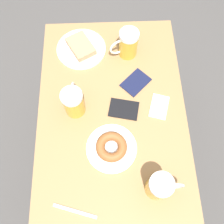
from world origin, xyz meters
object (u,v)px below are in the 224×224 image
beer_mug_right (74,102)px  napkin_folded (159,107)px  plate_with_donut (111,147)px  beer_mug_center (160,186)px  fork (75,211)px  passport_near_edge (136,82)px  beer_mug_left (128,44)px  passport_far_edge (124,109)px  plate_with_cake (81,48)px

beer_mug_right → napkin_folded: (-0.37, 0.00, -0.07)m
plate_with_donut → beer_mug_center: 0.24m
fork → passport_near_edge: 0.60m
fork → passport_near_edge: bearing=-116.4°
beer_mug_left → napkin_folded: 0.32m
napkin_folded → fork: size_ratio=0.78×
passport_far_edge → plate_with_cake: bearing=-60.0°
beer_mug_center → beer_mug_right: size_ratio=1.00×
beer_mug_left → napkin_folded: size_ratio=1.09×
beer_mug_center → beer_mug_right: bearing=-47.6°
fork → passport_far_edge: passport_far_edge is taller
plate_with_cake → napkin_folded: bearing=137.2°
beer_mug_right → passport_far_edge: size_ratio=0.99×
plate_with_cake → napkin_folded: 0.47m
beer_mug_right → passport_far_edge: beer_mug_right is taller
passport_near_edge → plate_with_cake: bearing=-37.9°
plate_with_donut → beer_mug_right: 0.24m
beer_mug_center → passport_far_edge: bearing=-72.2°
plate_with_cake → passport_far_edge: size_ratio=1.67×
plate_with_cake → fork: size_ratio=1.42×
beer_mug_left → beer_mug_right: bearing=49.8°
beer_mug_right → passport_far_edge: (-0.21, 0.01, -0.07)m
beer_mug_left → beer_mug_center: (-0.08, 0.63, 0.00)m
plate_with_cake → beer_mug_left: beer_mug_left is taller
passport_far_edge → beer_mug_right: bearing=-3.1°
beer_mug_right → napkin_folded: 0.37m
beer_mug_left → beer_mug_right: (0.24, 0.28, 0.00)m
beer_mug_left → fork: bearing=71.4°
plate_with_cake → fork: 0.73m
passport_far_edge → napkin_folded: bearing=-177.6°
plate_with_cake → napkin_folded: size_ratio=1.83×
plate_with_cake → beer_mug_right: size_ratio=1.69×
beer_mug_left → beer_mug_center: size_ratio=1.00×
plate_with_donut → fork: plate_with_donut is taller
beer_mug_left → passport_far_edge: size_ratio=0.99×
fork → passport_far_edge: (-0.20, -0.41, 0.00)m
plate_with_cake → beer_mug_left: size_ratio=1.69×
plate_with_cake → passport_near_edge: 0.32m
beer_mug_right → passport_near_edge: beer_mug_right is taller
beer_mug_left → napkin_folded: bearing=113.2°
beer_mug_left → fork: size_ratio=0.84×
passport_far_edge → fork: bearing=63.3°
beer_mug_center → passport_far_edge: size_ratio=0.99×
plate_with_donut → passport_far_edge: (-0.06, -0.17, -0.02)m
plate_with_cake → passport_near_edge: plate_with_cake is taller
plate_with_donut → passport_near_edge: size_ratio=1.36×
plate_with_donut → beer_mug_center: bearing=135.7°
napkin_folded → passport_far_edge: passport_far_edge is taller
plate_with_cake → beer_mug_right: beer_mug_right is taller
plate_with_cake → plate_with_donut: size_ratio=1.14×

